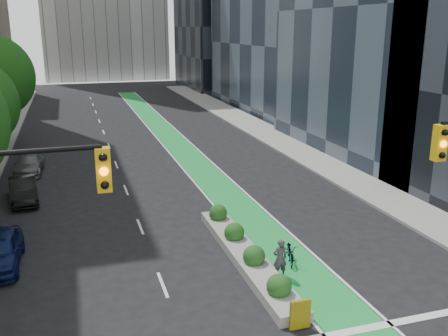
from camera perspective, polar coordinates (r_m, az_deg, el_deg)
sidewalk_right at (r=40.91m, az=7.98°, el=2.41°), size 3.60×90.00×0.15m
bike_lane_paint at (r=42.84m, az=-5.65°, el=3.00°), size 2.20×70.00×0.01m
median_planter at (r=21.17m, az=2.44°, el=-9.57°), size 1.20×10.26×1.10m
bicycle at (r=21.22m, az=7.58°, el=-9.44°), size 1.07×1.77×0.88m
cyclist at (r=19.79m, az=6.42°, el=-10.23°), size 0.58×0.38×1.57m
parked_car_left_mid at (r=30.06m, az=-21.99°, el=-2.36°), size 1.87×4.17×1.33m
parked_car_left_far at (r=35.89m, az=-21.39°, el=0.45°), size 1.93×4.32×1.23m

